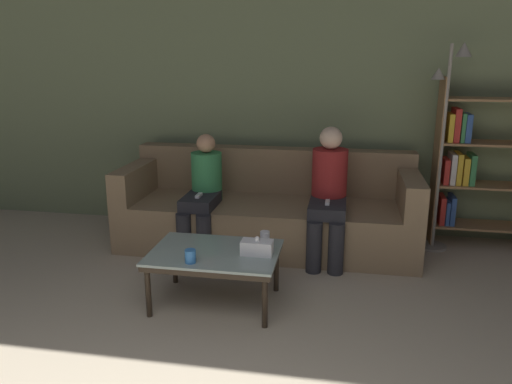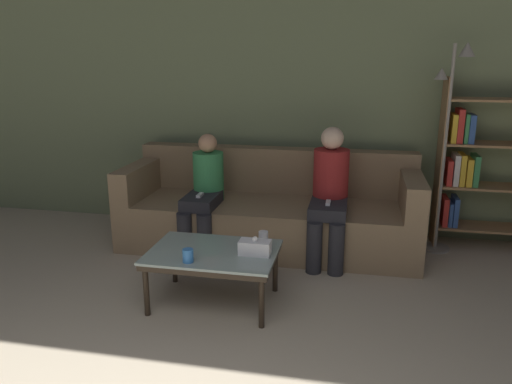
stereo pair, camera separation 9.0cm
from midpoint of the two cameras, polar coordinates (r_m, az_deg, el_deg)
name	(u,v)px [view 1 (the left image)]	position (r m, az deg, el deg)	size (l,w,h in m)	color
wall_back	(277,101)	(5.05, 1.95, 10.30)	(12.00, 0.06, 2.60)	#707F5B
couch	(268,212)	(4.71, 0.87, -2.29)	(2.71, 0.96, 0.87)	#897051
coffee_table	(215,257)	(3.59, -5.42, -7.36)	(0.91, 0.64, 0.40)	#8C9E99
cup_near_left	(265,239)	(3.61, 0.30, -5.43)	(0.07, 0.07, 0.12)	silver
cup_near_right	(190,256)	(3.39, -8.27, -7.28)	(0.07, 0.07, 0.09)	#3372BF
tissue_box	(257,247)	(3.49, -0.63, -6.34)	(0.22, 0.12, 0.13)	white
bookshelf	(476,164)	(4.98, 23.42, 2.92)	(0.98, 0.32, 1.57)	#9E754C
standing_lamp	(446,126)	(4.72, 20.35, 7.03)	(0.31, 0.26, 1.85)	gray
seated_person_left_end	(203,191)	(4.54, -6.66, 0.06)	(0.31, 0.66, 1.06)	#28282D
seated_person_mid_left	(328,191)	(4.36, 7.70, 0.14)	(0.31, 0.69, 1.15)	#28282D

